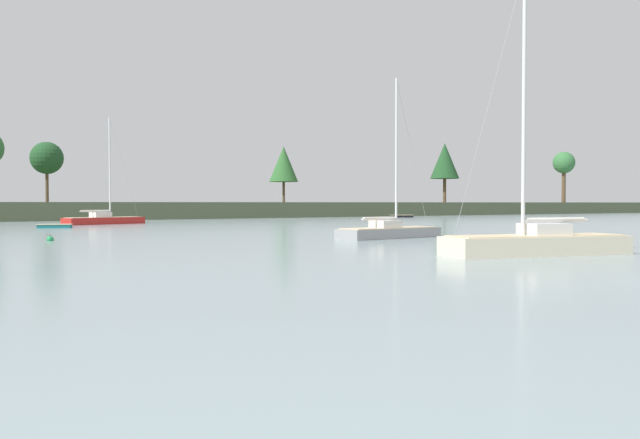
# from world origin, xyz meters

# --- Properties ---
(far_shore_bank) EXTENTS (251.41, 55.21, 2.13)m
(far_shore_bank) POSITION_xyz_m (0.00, 95.70, 1.06)
(far_shore_bank) COLOR #4C563D
(far_shore_bank) RESTS_ON ground
(sailboat_grey) EXTENTS (6.85, 2.58, 9.65)m
(sailboat_grey) POSITION_xyz_m (6.24, 21.20, 0.20)
(sailboat_grey) COLOR gray
(sailboat_grey) RESTS_ON ground
(dinghy_sand) EXTENTS (3.89, 4.21, 0.63)m
(dinghy_sand) POSITION_xyz_m (26.39, 48.64, 0.16)
(dinghy_sand) COLOR tan
(dinghy_sand) RESTS_ON ground
(dinghy_black) EXTENTS (3.37, 2.19, 0.49)m
(dinghy_black) POSITION_xyz_m (40.76, 61.46, 0.12)
(dinghy_black) COLOR black
(dinghy_black) RESTS_ON ground
(sailboat_red) EXTENTS (8.00, 4.15, 10.66)m
(sailboat_red) POSITION_xyz_m (-1.44, 54.91, 0.23)
(sailboat_red) COLOR #B2231E
(sailboat_red) RESTS_ON ground
(sailboat_cream) EXTENTS (7.80, 3.87, 11.66)m
(sailboat_cream) POSITION_xyz_m (3.50, 8.69, 0.24)
(sailboat_cream) COLOR beige
(sailboat_cream) RESTS_ON ground
(dinghy_teal) EXTENTS (2.82, 1.92, 0.44)m
(dinghy_teal) POSITION_xyz_m (-7.25, 47.27, 0.11)
(dinghy_teal) COLOR #196B70
(dinghy_teal) RESTS_ON ground
(mooring_buoy_green) EXTENTS (0.37, 0.37, 0.42)m
(mooring_buoy_green) POSITION_xyz_m (-10.75, 28.84, 0.07)
(mooring_buoy_green) COLOR #1E8C47
(mooring_buoy_green) RESTS_ON ground
(mooring_buoy_orange) EXTENTS (0.37, 0.37, 0.42)m
(mooring_buoy_orange) POSITION_xyz_m (18.09, 37.98, 0.07)
(mooring_buoy_orange) COLOR orange
(mooring_buoy_orange) RESTS_ON ground
(shore_tree_left) EXTENTS (4.13, 4.13, 9.68)m
(shore_tree_left) POSITION_xyz_m (88.39, 70.58, 9.53)
(shore_tree_left) COLOR brown
(shore_tree_left) RESTS_ON far_shore_bank
(shore_tree_inland_b) EXTENTS (5.32, 5.32, 10.30)m
(shore_tree_inland_b) POSITION_xyz_m (40.78, 95.08, 9.14)
(shore_tree_inland_b) COLOR brown
(shore_tree_inland_b) RESTS_ON far_shore_bank
(shore_tree_left_mid) EXTENTS (4.55, 4.55, 8.54)m
(shore_tree_left_mid) POSITION_xyz_m (-0.68, 89.62, 8.35)
(shore_tree_left_mid) COLOR brown
(shore_tree_left_mid) RESTS_ON far_shore_bank
(shore_tree_right_mid) EXTENTS (5.63, 5.63, 11.54)m
(shore_tree_right_mid) POSITION_xyz_m (70.91, 84.67, 10.17)
(shore_tree_right_mid) COLOR brown
(shore_tree_right_mid) RESTS_ON far_shore_bank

